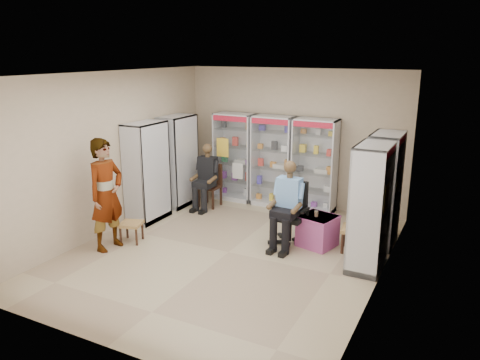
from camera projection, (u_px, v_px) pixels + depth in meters
The scene contains 18 objects.
floor at pixel (229, 252), 8.05m from camera, with size 6.00×6.00×0.00m, color tan.
room_shell at pixel (228, 139), 7.52m from camera, with size 5.02×6.02×3.01m.
cabinet_back_left at pixel (235, 157), 10.69m from camera, with size 0.90×0.50×2.00m, color #BBBDC3.
cabinet_back_mid at pixel (273, 161), 10.28m from camera, with size 0.90×0.50×2.00m, color #ABADB3.
cabinet_back_right at pixel (315, 166), 9.86m from camera, with size 0.90×0.50×2.00m, color #B6BABE.
cabinet_right_far at pixel (384, 190), 8.18m from camera, with size 0.50×0.90×2.00m, color #B9BCC1.
cabinet_right_near at pixel (370, 208), 7.24m from camera, with size 0.50×0.90×2.00m, color silver.
cabinet_left_far at pixel (178, 161), 10.30m from camera, with size 0.50×0.90×2.00m, color #A1A3A8.
cabinet_left_near at pixel (147, 172), 9.36m from camera, with size 0.50×0.90×2.00m, color #A5A8AC.
wooden_chair at pixel (210, 186), 10.32m from camera, with size 0.42×0.42×0.94m, color black.
seated_customer at pixel (208, 178), 10.22m from camera, with size 0.44×0.60×1.34m, color black, non-canonical shape.
office_chair at pixel (290, 214), 8.24m from camera, with size 0.62×0.62×1.14m, color black.
seated_shopkeeper at pixel (289, 206), 8.16m from camera, with size 0.48×0.66×1.45m, color #76BAE9, non-canonical shape.
pink_trunk at pixel (318, 231), 8.25m from camera, with size 0.58×0.56×0.56m, color #B8497A.
tea_glass at pixel (316, 214), 8.14m from camera, with size 0.07×0.07×0.10m, color #582B07.
woven_stool_a at pixel (354, 239), 8.04m from camera, with size 0.43×0.43×0.43m, color olive.
woven_stool_b at pixel (132, 232), 8.45m from camera, with size 0.37×0.37×0.37m, color #A46F45.
standing_man at pixel (106, 195), 7.98m from camera, with size 0.71×0.47×1.95m, color #949497.
Camera 1 is at (3.54, -6.53, 3.35)m, focal length 35.00 mm.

